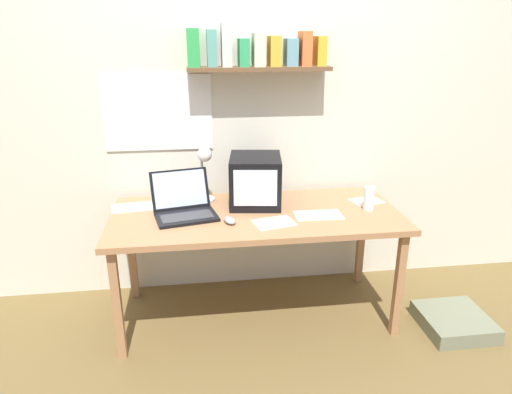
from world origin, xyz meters
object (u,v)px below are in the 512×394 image
(crt_monitor, at_px, (255,180))
(computer_mouse, at_px, (230,220))
(corner_desk, at_px, (256,221))
(open_notebook, at_px, (366,201))
(printed_handout, at_px, (136,207))
(desk_lamp, at_px, (204,169))
(floor_cushion, at_px, (454,322))
(loose_paper_near_laptop, at_px, (274,223))
(laptop, at_px, (184,204))
(loose_paper_near_monitor, at_px, (318,215))
(juice_glass, at_px, (369,199))

(crt_monitor, xyz_separation_m, computer_mouse, (-0.18, -0.29, -0.14))
(corner_desk, bearing_deg, crt_monitor, 83.80)
(corner_desk, xyz_separation_m, open_notebook, (0.72, 0.10, 0.06))
(corner_desk, height_order, printed_handout, printed_handout)
(desk_lamp, bearing_deg, floor_cushion, -40.56)
(desk_lamp, bearing_deg, crt_monitor, -31.27)
(open_notebook, relative_size, floor_cushion, 0.57)
(loose_paper_near_laptop, bearing_deg, crt_monitor, 100.75)
(computer_mouse, bearing_deg, laptop, 146.51)
(loose_paper_near_laptop, distance_m, loose_paper_near_monitor, 0.29)
(desk_lamp, relative_size, loose_paper_near_laptop, 1.42)
(desk_lamp, xyz_separation_m, computer_mouse, (0.13, -0.35, -0.20))
(loose_paper_near_laptop, xyz_separation_m, printed_handout, (-0.80, 0.36, 0.00))
(laptop, distance_m, loose_paper_near_laptop, 0.55)
(computer_mouse, bearing_deg, printed_handout, 149.84)
(printed_handout, bearing_deg, open_notebook, -3.46)
(juice_glass, relative_size, printed_handout, 0.46)
(loose_paper_near_monitor, relative_size, floor_cushion, 0.71)
(printed_handout, distance_m, floor_cushion, 2.08)
(juice_glass, xyz_separation_m, loose_paper_near_monitor, (-0.33, -0.06, -0.06))
(desk_lamp, relative_size, printed_handout, 1.17)
(crt_monitor, xyz_separation_m, desk_lamp, (-0.31, 0.06, 0.07))
(floor_cushion, bearing_deg, loose_paper_near_monitor, 164.53)
(desk_lamp, height_order, floor_cushion, desk_lamp)
(desk_lamp, distance_m, open_notebook, 1.05)
(corner_desk, relative_size, juice_glass, 12.05)
(laptop, relative_size, floor_cushion, 1.03)
(desk_lamp, xyz_separation_m, juice_glass, (0.98, -0.25, -0.15))
(juice_glass, height_order, open_notebook, juice_glass)
(printed_handout, bearing_deg, computer_mouse, -30.16)
(loose_paper_near_monitor, bearing_deg, corner_desk, 165.70)
(computer_mouse, xyz_separation_m, floor_cushion, (1.35, -0.19, -0.67))
(desk_lamp, bearing_deg, open_notebook, -27.16)
(juice_glass, bearing_deg, corner_desk, 177.05)
(crt_monitor, xyz_separation_m, floor_cushion, (1.17, -0.48, -0.81))
(desk_lamp, distance_m, computer_mouse, 0.43)
(corner_desk, bearing_deg, juice_glass, -2.95)
(juice_glass, bearing_deg, computer_mouse, -173.44)
(corner_desk, distance_m, loose_paper_near_monitor, 0.37)
(open_notebook, bearing_deg, computer_mouse, -165.29)
(loose_paper_near_laptop, relative_size, loose_paper_near_monitor, 0.91)
(printed_handout, bearing_deg, desk_lamp, 4.20)
(computer_mouse, xyz_separation_m, loose_paper_near_monitor, (0.53, 0.04, -0.01))
(desk_lamp, distance_m, floor_cushion, 1.80)
(corner_desk, distance_m, computer_mouse, 0.22)
(juice_glass, distance_m, computer_mouse, 0.86)
(laptop, xyz_separation_m, desk_lamp, (0.13, 0.18, 0.16))
(printed_handout, bearing_deg, corner_desk, -14.64)
(corner_desk, distance_m, loose_paper_near_laptop, 0.20)
(loose_paper_near_laptop, height_order, open_notebook, same)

